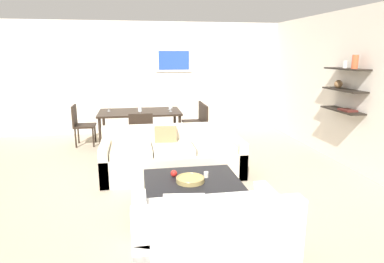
% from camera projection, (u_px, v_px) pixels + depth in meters
% --- Properties ---
extents(ground_plane, '(18.00, 18.00, 0.00)m').
position_uv_depth(ground_plane, '(180.00, 182.00, 5.16)').
color(ground_plane, tan).
extents(back_wall_unit, '(8.40, 0.09, 2.70)m').
position_uv_depth(back_wall_unit, '(172.00, 78.00, 8.27)').
color(back_wall_unit, silver).
rests_on(back_wall_unit, ground).
extents(right_wall_shelf_unit, '(0.34, 8.20, 2.70)m').
position_uv_depth(right_wall_shelf_unit, '(342.00, 88.00, 5.91)').
color(right_wall_shelf_unit, silver).
rests_on(right_wall_shelf_unit, ground).
extents(sofa_beige, '(2.26, 0.90, 0.78)m').
position_uv_depth(sofa_beige, '(172.00, 157.00, 5.40)').
color(sofa_beige, beige).
rests_on(sofa_beige, ground).
extents(loveseat_white, '(1.44, 0.90, 0.78)m').
position_uv_depth(loveseat_white, '(210.00, 235.00, 3.10)').
color(loveseat_white, white).
rests_on(loveseat_white, ground).
extents(coffee_table, '(1.20, 0.96, 0.38)m').
position_uv_depth(coffee_table, '(192.00, 193.00, 4.28)').
color(coffee_table, black).
rests_on(coffee_table, ground).
extents(decorative_bowl, '(0.36, 0.36, 0.06)m').
position_uv_depth(decorative_bowl, '(191.00, 179.00, 4.15)').
color(decorative_bowl, '#99844C').
rests_on(decorative_bowl, coffee_table).
extents(candle_jar, '(0.06, 0.06, 0.07)m').
position_uv_depth(candle_jar, '(206.00, 175.00, 4.30)').
color(candle_jar, silver).
rests_on(candle_jar, coffee_table).
extents(apple_on_coffee_table, '(0.09, 0.09, 0.09)m').
position_uv_depth(apple_on_coffee_table, '(174.00, 173.00, 4.31)').
color(apple_on_coffee_table, red).
rests_on(apple_on_coffee_table, coffee_table).
extents(dining_table, '(1.72, 0.98, 0.75)m').
position_uv_depth(dining_table, '(140.00, 114.00, 7.03)').
color(dining_table, black).
rests_on(dining_table, ground).
extents(dining_chair_right_far, '(0.44, 0.44, 0.88)m').
position_uv_depth(dining_chair_right_far, '(196.00, 119.00, 7.49)').
color(dining_chair_right_far, black).
rests_on(dining_chair_right_far, ground).
extents(dining_chair_foot, '(0.44, 0.44, 0.88)m').
position_uv_depth(dining_chair_foot, '(141.00, 132.00, 6.21)').
color(dining_chair_foot, black).
rests_on(dining_chair_foot, ground).
extents(dining_chair_left_far, '(0.44, 0.44, 0.88)m').
position_uv_depth(dining_chair_left_far, '(80.00, 123.00, 7.07)').
color(dining_chair_left_far, black).
rests_on(dining_chair_left_far, ground).
extents(dining_chair_right_near, '(0.44, 0.44, 0.88)m').
position_uv_depth(dining_chair_right_near, '(200.00, 123.00, 7.07)').
color(dining_chair_right_near, black).
rests_on(dining_chair_right_near, ground).
extents(wine_glass_right_far, '(0.07, 0.07, 0.18)m').
position_uv_depth(wine_glass_right_far, '(169.00, 104.00, 7.21)').
color(wine_glass_right_far, silver).
rests_on(wine_glass_right_far, dining_table).
extents(wine_glass_left_far, '(0.08, 0.08, 0.15)m').
position_uv_depth(wine_glass_left_far, '(109.00, 106.00, 7.00)').
color(wine_glass_left_far, silver).
rests_on(wine_glass_left_far, dining_table).
extents(wine_glass_foot, '(0.07, 0.07, 0.17)m').
position_uv_depth(wine_glass_foot, '(140.00, 109.00, 6.57)').
color(wine_glass_foot, silver).
rests_on(wine_glass_foot, dining_table).
extents(wine_glass_right_near, '(0.08, 0.08, 0.14)m').
position_uv_depth(wine_glass_right_near, '(171.00, 107.00, 6.98)').
color(wine_glass_right_near, silver).
rests_on(wine_glass_right_near, dining_table).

